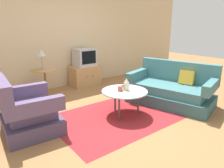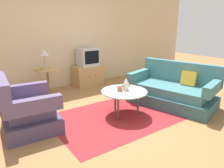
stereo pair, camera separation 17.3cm
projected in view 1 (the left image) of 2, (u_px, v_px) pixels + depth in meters
ground_plane at (118, 115)px, 3.86m from camera, size 16.00×16.00×0.00m
back_wall at (59, 35)px, 5.31m from camera, size 9.00×0.12×2.70m
area_rug at (124, 114)px, 3.91m from camera, size 2.61×1.62×0.00m
armchair at (27, 113)px, 3.23m from camera, size 0.87×1.02×0.89m
couch at (171, 90)px, 4.38m from camera, size 1.31×1.86×0.86m
coffee_table at (124, 93)px, 3.79m from camera, size 0.83×0.83×0.47m
side_table at (45, 77)px, 4.72m from camera, size 0.55×0.55×0.64m
tv_stand at (85, 76)px, 5.67m from camera, size 0.77×0.50×0.54m
television at (85, 57)px, 5.52m from camera, size 0.51×0.45×0.46m
table_lamp at (41, 54)px, 4.58m from camera, size 0.21×0.21×0.45m
vase at (126, 84)px, 3.77m from camera, size 0.10×0.10×0.23m
mug at (120, 89)px, 3.75m from camera, size 0.14×0.09×0.09m
tv_remote_dark at (125, 86)px, 4.04m from camera, size 0.17×0.09×0.02m
book at (35, 70)px, 4.55m from camera, size 0.21×0.16×0.03m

